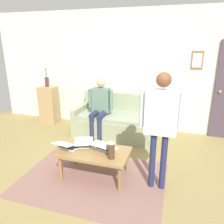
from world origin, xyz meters
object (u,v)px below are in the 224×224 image
object	(u,v)px
laptop_center	(84,144)
side_shelf	(49,105)
laptop_right	(67,146)
person_seated	(100,105)
laptop_left	(104,147)
flower_vase	(47,80)
couch	(116,121)
french_press	(111,150)
coffee_table	(95,154)
person_standing	(161,118)

from	to	relation	value
laptop_center	side_shelf	distance (m)	2.49
laptop_right	person_seated	size ratio (longest dim) A/B	0.29
laptop_left	flower_vase	distance (m)	2.82
couch	french_press	distance (m)	1.84
couch	person_seated	xyz separation A→B (m)	(0.29, 0.23, 0.42)
laptop_left	person_seated	world-z (taller)	person_seated
laptop_center	french_press	distance (m)	0.57
laptop_left	laptop_right	size ratio (longest dim) A/B	1.10
laptop_right	french_press	size ratio (longest dim) A/B	1.39
couch	flower_vase	bearing A→B (deg)	-6.51
coffee_table	side_shelf	distance (m)	2.71
french_press	person_standing	distance (m)	0.83
coffee_table	flower_vase	world-z (taller)	flower_vase
laptop_left	person_standing	bearing A→B (deg)	173.90
couch	side_shelf	world-z (taller)	side_shelf
laptop_right	french_press	distance (m)	0.76
laptop_center	person_standing	world-z (taller)	person_standing
couch	person_seated	distance (m)	0.56
laptop_center	laptop_right	distance (m)	0.27
person_standing	flower_vase	bearing A→B (deg)	-32.51
flower_vase	person_standing	world-z (taller)	person_standing
side_shelf	french_press	bearing A→B (deg)	139.01
laptop_left	french_press	size ratio (longest dim) A/B	1.52
french_press	flower_vase	size ratio (longest dim) A/B	0.57
person_standing	couch	bearing A→B (deg)	-56.64
person_seated	coffee_table	bearing A→B (deg)	106.72
laptop_center	flower_vase	bearing A→B (deg)	-45.01
flower_vase	person_seated	bearing A→B (deg)	164.25
couch	laptop_right	size ratio (longest dim) A/B	4.60
coffee_table	person_standing	bearing A→B (deg)	179.79
coffee_table	person_seated	xyz separation A→B (m)	(0.43, -1.42, 0.35)
couch	person_seated	size ratio (longest dim) A/B	1.35
couch	coffee_table	size ratio (longest dim) A/B	1.65
coffee_table	french_press	size ratio (longest dim) A/B	3.88
laptop_center	french_press	world-z (taller)	french_press
coffee_table	person_seated	bearing A→B (deg)	-73.28
person_standing	person_seated	distance (m)	2.01
person_seated	laptop_left	bearing A→B (deg)	112.63
laptop_right	flower_vase	bearing A→B (deg)	-51.18
coffee_table	laptop_left	xyz separation A→B (m)	(-0.13, -0.08, 0.09)
laptop_left	side_shelf	xyz separation A→B (m)	(2.10, -1.77, -0.00)
laptop_right	person_seated	world-z (taller)	person_seated
couch	side_shelf	bearing A→B (deg)	-6.44
couch	laptop_right	xyz separation A→B (m)	(0.30, 1.69, 0.16)
couch	coffee_table	distance (m)	1.66
side_shelf	person_seated	distance (m)	1.63
french_press	person_seated	size ratio (longest dim) A/B	0.21
couch	flower_vase	world-z (taller)	flower_vase
couch	laptop_center	world-z (taller)	couch
french_press	person_standing	bearing A→B (deg)	-169.27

